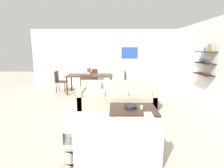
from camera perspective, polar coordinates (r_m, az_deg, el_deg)
name	(u,v)px	position (r m, az deg, el deg)	size (l,w,h in m)	color
ground_plane	(113,110)	(5.27, 0.33, -8.46)	(18.00, 18.00, 0.00)	#BCB29E
back_wall_unit	(120,58)	(8.50, 2.60, 8.41)	(8.40, 0.09, 2.70)	silver
right_wall_shelf_unit	(209,63)	(6.33, 29.15, 5.99)	(0.34, 8.20, 2.70)	silver
sofa_beige	(117,97)	(5.50, 1.53, -4.41)	(2.33, 0.90, 0.78)	beige
loveseat_white	(113,139)	(3.09, 0.31, -17.48)	(1.45, 0.90, 0.78)	silver
coffee_table	(133,116)	(4.35, 6.81, -10.26)	(1.12, 0.92, 0.38)	#38281E
decorative_bowl	(131,107)	(4.26, 6.07, -7.34)	(0.29, 0.29, 0.08)	black
candle_jar	(142,107)	(4.25, 9.62, -7.47)	(0.06, 0.06, 0.09)	silver
dining_table	(90,77)	(7.20, -7.20, 2.41)	(1.85, 0.88, 0.75)	#422D1E
dining_chair_foot	(87,85)	(6.41, -8.19, -0.30)	(0.44, 0.44, 0.88)	#422D1E
dining_chair_right_far	(122,80)	(7.36, 3.37, 1.30)	(0.44, 0.44, 0.88)	#422D1E
dining_chair_left_far	(59,80)	(7.71, -16.81, 1.30)	(0.44, 0.44, 0.88)	#422D1E
dining_chair_head	(93,78)	(8.06, -6.35, 2.12)	(0.44, 0.44, 0.88)	#422D1E
dining_chair_right_near	(123,82)	(6.97, 3.51, 0.74)	(0.44, 0.44, 0.88)	#422D1E
wine_glass_head	(91,71)	(7.54, -6.85, 4.33)	(0.08, 0.08, 0.18)	silver
wine_glass_right_near	(107,72)	(7.00, -1.79, 3.78)	(0.06, 0.06, 0.16)	silver
wine_glass_left_far	(74,72)	(7.41, -12.39, 3.92)	(0.06, 0.06, 0.17)	silver
wine_glass_foot	(89,73)	(6.80, -7.67, 3.48)	(0.08, 0.08, 0.16)	silver
centerpiece_vase	(89,71)	(7.19, -7.55, 4.19)	(0.16, 0.16, 0.29)	#D85933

